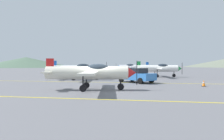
{
  "coord_description": "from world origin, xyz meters",
  "views": [
    {
      "loc": [
        3.76,
        -15.44,
        2.05
      ],
      "look_at": [
        -1.29,
        14.0,
        1.2
      ],
      "focal_mm": 33.03,
      "sensor_mm": 36.0,
      "label": 1
    }
  ],
  "objects_px": {
    "airplane_mid": "(79,69)",
    "traffic_cone_front": "(204,83)",
    "airplane_back": "(133,67)",
    "airplane_far": "(159,68)",
    "car_sedan": "(136,75)",
    "airplane_near": "(91,72)"
  },
  "relations": [
    {
      "from": "airplane_back",
      "to": "traffic_cone_front",
      "type": "distance_m",
      "value": 26.57
    },
    {
      "from": "airplane_near",
      "to": "airplane_back",
      "type": "relative_size",
      "value": 1.0
    },
    {
      "from": "traffic_cone_front",
      "to": "car_sedan",
      "type": "bearing_deg",
      "value": 155.75
    },
    {
      "from": "airplane_mid",
      "to": "car_sedan",
      "type": "height_order",
      "value": "airplane_mid"
    },
    {
      "from": "traffic_cone_front",
      "to": "airplane_near",
      "type": "bearing_deg",
      "value": -155.35
    },
    {
      "from": "airplane_back",
      "to": "car_sedan",
      "type": "relative_size",
      "value": 1.87
    },
    {
      "from": "airplane_far",
      "to": "airplane_back",
      "type": "bearing_deg",
      "value": 112.73
    },
    {
      "from": "airplane_near",
      "to": "airplane_back",
      "type": "distance_m",
      "value": 29.61
    },
    {
      "from": "airplane_near",
      "to": "airplane_far",
      "type": "relative_size",
      "value": 1.0
    },
    {
      "from": "airplane_back",
      "to": "airplane_far",
      "type": "bearing_deg",
      "value": -67.27
    },
    {
      "from": "airplane_far",
      "to": "traffic_cone_front",
      "type": "xyz_separation_m",
      "value": [
        3.32,
        -13.3,
        -1.12
      ]
    },
    {
      "from": "airplane_near",
      "to": "airplane_mid",
      "type": "relative_size",
      "value": 1.0
    },
    {
      "from": "airplane_mid",
      "to": "airplane_back",
      "type": "xyz_separation_m",
      "value": [
        5.66,
        19.56,
        0.0
      ]
    },
    {
      "from": "airplane_far",
      "to": "car_sedan",
      "type": "bearing_deg",
      "value": -106.43
    },
    {
      "from": "airplane_near",
      "to": "car_sedan",
      "type": "relative_size",
      "value": 1.87
    },
    {
      "from": "airplane_far",
      "to": "airplane_mid",
      "type": "bearing_deg",
      "value": -144.3
    },
    {
      "from": "airplane_far",
      "to": "car_sedan",
      "type": "relative_size",
      "value": 1.87
    },
    {
      "from": "airplane_far",
      "to": "traffic_cone_front",
      "type": "bearing_deg",
      "value": -76.0
    },
    {
      "from": "airplane_near",
      "to": "airplane_mid",
      "type": "distance_m",
      "value": 10.96
    },
    {
      "from": "airplane_mid",
      "to": "airplane_back",
      "type": "distance_m",
      "value": 20.36
    },
    {
      "from": "airplane_mid",
      "to": "traffic_cone_front",
      "type": "relative_size",
      "value": 14.18
    },
    {
      "from": "airplane_back",
      "to": "car_sedan",
      "type": "xyz_separation_m",
      "value": [
        1.92,
        -22.33,
        -0.56
      ]
    }
  ]
}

